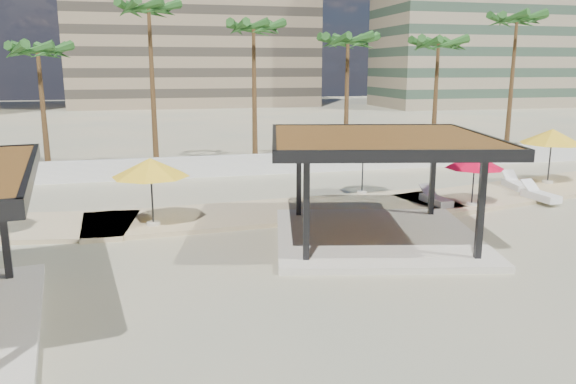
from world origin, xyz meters
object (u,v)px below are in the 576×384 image
umbrella_c (475,162)px  lounger_b (435,200)px  pavilion_central (379,178)px  lounger_c (516,185)px  lounger_d (540,195)px

umbrella_c → lounger_b: 2.35m
umbrella_c → lounger_b: umbrella_c is taller
pavilion_central → lounger_c: (9.87, 5.85, -1.91)m
lounger_b → lounger_d: (5.08, -0.38, 0.01)m
pavilion_central → lounger_d: 10.24m
lounger_c → lounger_d: lounger_d is taller
umbrella_c → lounger_b: (-1.43, 0.62, -1.76)m
umbrella_c → lounger_d: bearing=3.8°
lounger_b → umbrella_c: bearing=-117.6°
pavilion_central → lounger_d: pavilion_central is taller
lounger_d → lounger_b: bearing=81.4°
lounger_d → umbrella_c: bearing=89.5°
pavilion_central → lounger_b: (4.37, 3.82, -1.92)m
pavilion_central → umbrella_c: bearing=41.1°
pavilion_central → umbrella_c: size_ratio=2.71×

